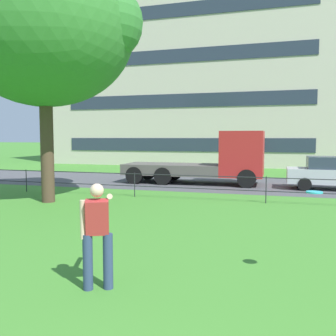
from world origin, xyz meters
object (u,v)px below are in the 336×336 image
Objects in this scene: apartment_building_background at (199,86)px; car_silver_left at (331,173)px; tree_large_lawn at (54,30)px; person_thrower at (97,232)px; frisbee at (314,192)px; flatbed_truck_right at (214,161)px.

car_silver_left is at bearing -60.63° from apartment_building_background.
car_silver_left is (10.48, 6.38, -5.63)m from tree_large_lawn.
apartment_building_background is (-5.01, 31.50, 6.54)m from person_thrower.
frisbee is 13.32m from flatbed_truck_right.
flatbed_truck_right is (-0.54, 14.07, 0.29)m from person_thrower.
apartment_building_background reaches higher than flatbed_truck_right.
frisbee is 0.09× the size of car_silver_left.
car_silver_left is at bearing -5.06° from flatbed_truck_right.
person_thrower is (5.40, -7.19, -5.48)m from tree_large_lawn.
person_thrower is 0.43× the size of car_silver_left.
tree_large_lawn is at bearing -125.25° from flatbed_truck_right.
car_silver_left is (1.74, 12.24, -0.75)m from frisbee.
person_thrower is at bearing -80.96° from apartment_building_background.
frisbee is 31.87m from apartment_building_background.
flatbed_truck_right is 5.65m from car_silver_left.
flatbed_truck_right is 0.29× the size of apartment_building_background.
flatbed_truck_right is 1.82× the size of car_silver_left.
person_thrower is 32.56m from apartment_building_background.
tree_large_lawn is 2.29× the size of car_silver_left.
flatbed_truck_right is (-3.88, 12.74, -0.31)m from frisbee.
frisbee is (3.34, 1.32, 0.60)m from person_thrower.
flatbed_truck_right reaches higher than person_thrower.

